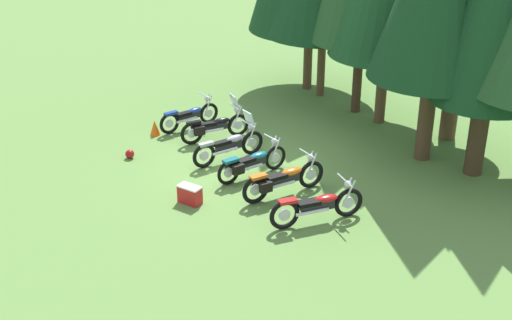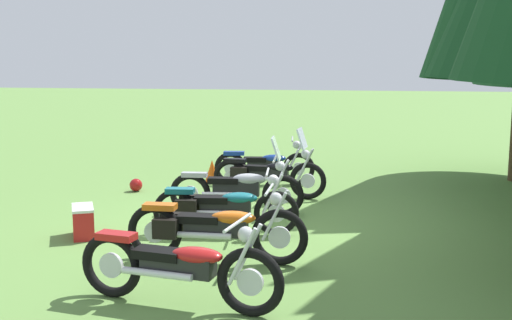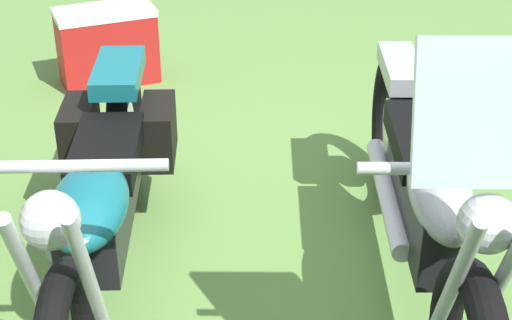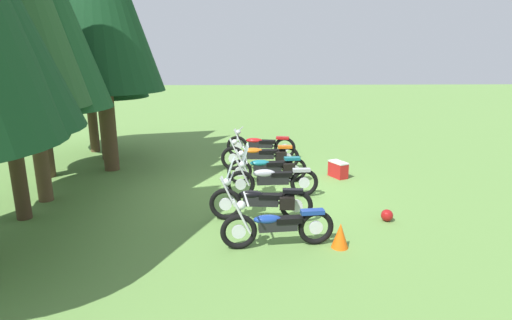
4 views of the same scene
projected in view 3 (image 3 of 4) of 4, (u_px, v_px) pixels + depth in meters
ground_plane at (267, 319)px, 3.16m from camera, size 80.00×80.00×0.00m
motorcycle_2 at (425, 205)px, 3.01m from camera, size 0.71×2.33×1.37m
motorcycle_3 at (102, 197)px, 3.11m from camera, size 0.69×2.26×1.00m
picnic_cooler at (107, 45)px, 5.02m from camera, size 0.68×0.54×0.47m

